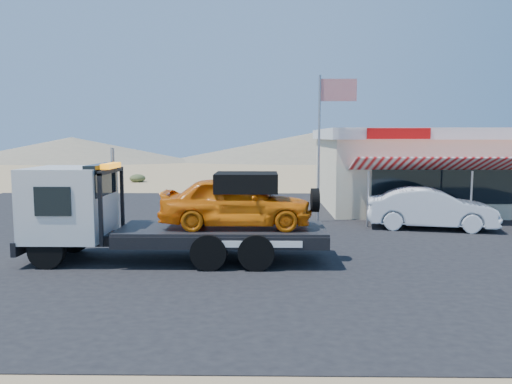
# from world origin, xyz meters

# --- Properties ---
(ground) EXTENTS (120.00, 120.00, 0.00)m
(ground) POSITION_xyz_m (0.00, 0.00, 0.00)
(ground) COLOR #A1885C
(ground) RESTS_ON ground
(asphalt_lot) EXTENTS (32.00, 24.00, 0.02)m
(asphalt_lot) POSITION_xyz_m (2.00, 3.00, 0.01)
(asphalt_lot) COLOR black
(asphalt_lot) RESTS_ON ground
(tow_truck) EXTENTS (8.31, 2.46, 2.78)m
(tow_truck) POSITION_xyz_m (-0.27, -2.08, 1.50)
(tow_truck) COLOR black
(tow_truck) RESTS_ON asphalt_lot
(white_sedan) EXTENTS (4.96, 2.52, 1.56)m
(white_sedan) POSITION_xyz_m (8.84, 2.99, 0.80)
(white_sedan) COLOR silver
(white_sedan) RESTS_ON asphalt_lot
(jerky_store) EXTENTS (10.40, 9.97, 3.90)m
(jerky_store) POSITION_xyz_m (10.50, 8.97, 1.99)
(jerky_store) COLOR beige
(jerky_store) RESTS_ON asphalt_lot
(flagpole) EXTENTS (1.55, 0.10, 6.00)m
(flagpole) POSITION_xyz_m (4.93, 4.50, 3.76)
(flagpole) COLOR #99999E
(flagpole) RESTS_ON asphalt_lot
(desert_scrub) EXTENTS (21.44, 35.27, 0.76)m
(desert_scrub) POSITION_xyz_m (-12.05, 11.85, 0.31)
(desert_scrub) COLOR #3A4726
(desert_scrub) RESTS_ON ground
(distant_hills) EXTENTS (126.00, 48.00, 4.20)m
(distant_hills) POSITION_xyz_m (-9.77, 55.14, 1.89)
(distant_hills) COLOR #726B59
(distant_hills) RESTS_ON ground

